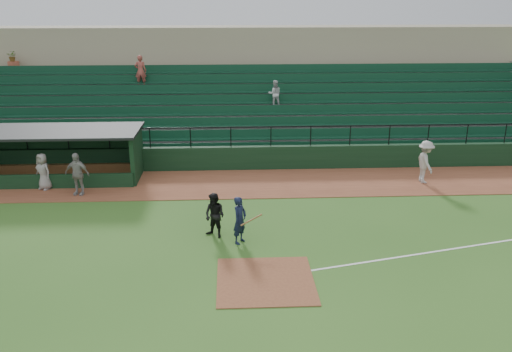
{
  "coord_description": "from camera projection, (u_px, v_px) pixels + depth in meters",
  "views": [
    {
      "loc": [
        -1.0,
        -15.53,
        8.4
      ],
      "look_at": [
        0.0,
        5.0,
        1.4
      ],
      "focal_mm": 37.38,
      "sensor_mm": 36.0,
      "label": 1
    }
  ],
  "objects": [
    {
      "name": "umpire",
      "position": [
        215.0,
        216.0,
        19.26
      ],
      "size": [
        1.03,
        0.99,
        1.67
      ],
      "primitive_type": "imported",
      "rotation": [
        0.0,
        0.0,
        -0.62
      ],
      "color": "black",
      "rests_on": "ground"
    },
    {
      "name": "warning_track",
      "position": [
        253.0,
        183.0,
        25.0
      ],
      "size": [
        40.0,
        4.0,
        0.03
      ],
      "primitive_type": "cube",
      "color": "brown",
      "rests_on": "ground"
    },
    {
      "name": "ground",
      "position": [
        263.0,
        266.0,
        17.44
      ],
      "size": [
        90.0,
        90.0,
        0.0
      ],
      "primitive_type": "plane",
      "color": "#315D1E",
      "rests_on": "ground"
    },
    {
      "name": "batter_at_plate",
      "position": [
        240.0,
        220.0,
        18.8
      ],
      "size": [
        1.14,
        0.76,
        1.73
      ],
      "color": "black",
      "rests_on": "ground"
    },
    {
      "name": "dugout_player_b",
      "position": [
        43.0,
        171.0,
        23.96
      ],
      "size": [
        0.98,
        0.87,
        1.68
      ],
      "primitive_type": "imported",
      "rotation": [
        0.0,
        0.0,
        -0.53
      ],
      "color": "gray",
      "rests_on": "warning_track"
    },
    {
      "name": "runner",
      "position": [
        425.0,
        162.0,
        24.78
      ],
      "size": [
        0.82,
        1.34,
        2.01
      ],
      "primitive_type": "imported",
      "rotation": [
        0.0,
        0.0,
        1.63
      ],
      "color": "#ACA7A1",
      "rests_on": "warning_track"
    },
    {
      "name": "dugout_player_a",
      "position": [
        77.0,
        174.0,
        23.27
      ],
      "size": [
        1.19,
        0.69,
        1.91
      ],
      "primitive_type": "imported",
      "rotation": [
        0.0,
        0.0,
        -0.21
      ],
      "color": "gray",
      "rests_on": "warning_track"
    },
    {
      "name": "stadium_structure",
      "position": [
        247.0,
        101.0,
        32.25
      ],
      "size": [
        38.0,
        13.08,
        6.4
      ],
      "color": "black",
      "rests_on": "ground"
    },
    {
      "name": "foul_line",
      "position": [
        485.0,
        244.0,
        18.94
      ],
      "size": [
        17.49,
        4.44,
        0.01
      ],
      "primitive_type": "cube",
      "rotation": [
        0.0,
        0.0,
        0.24
      ],
      "color": "white",
      "rests_on": "ground"
    },
    {
      "name": "home_plate_dirt",
      "position": [
        265.0,
        281.0,
        16.49
      ],
      "size": [
        3.0,
        3.0,
        0.03
      ],
      "primitive_type": "cube",
      "color": "brown",
      "rests_on": "ground"
    },
    {
      "name": "dugout",
      "position": [
        49.0,
        150.0,
        25.59
      ],
      "size": [
        8.9,
        3.2,
        2.42
      ],
      "color": "black",
      "rests_on": "ground"
    }
  ]
}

